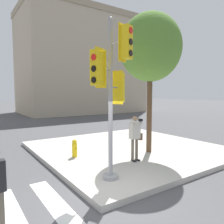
# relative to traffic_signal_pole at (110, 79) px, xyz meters

# --- Properties ---
(ground_plane) EXTENTS (160.00, 160.00, 0.00)m
(ground_plane) POSITION_rel_traffic_signal_pole_xyz_m (-0.58, -0.74, -3.14)
(ground_plane) COLOR #4C4C4F
(sidewalk_corner) EXTENTS (8.00, 8.00, 0.18)m
(sidewalk_corner) POSITION_rel_traffic_signal_pole_xyz_m (2.92, 2.76, -3.05)
(sidewalk_corner) COLOR #BCB7AD
(sidewalk_corner) RESTS_ON ground_plane
(traffic_signal_pole) EXTENTS (1.31, 1.29, 4.72)m
(traffic_signal_pole) POSITION_rel_traffic_signal_pole_xyz_m (0.00, 0.00, 0.00)
(traffic_signal_pole) COLOR #939399
(traffic_signal_pole) RESTS_ON sidewalk_corner
(person_photographer) EXTENTS (0.58, 0.54, 1.71)m
(person_photographer) POSITION_rel_traffic_signal_pole_xyz_m (1.77, 0.92, -1.94)
(person_photographer) COLOR black
(person_photographer) RESTS_ON sidewalk_corner
(street_tree) EXTENTS (2.61, 2.61, 5.93)m
(street_tree) POSITION_rel_traffic_signal_pole_xyz_m (3.09, 1.53, 1.51)
(street_tree) COLOR brown
(street_tree) RESTS_ON sidewalk_corner
(fire_hydrant) EXTENTS (0.21, 0.27, 0.71)m
(fire_hydrant) POSITION_rel_traffic_signal_pole_xyz_m (0.08, 2.67, -2.61)
(fire_hydrant) COLOR yellow
(fire_hydrant) RESTS_ON sidewalk_corner
(building_right) EXTENTS (16.75, 10.21, 13.95)m
(building_right) POSITION_rel_traffic_signal_pole_xyz_m (11.00, 23.80, 3.85)
(building_right) COLOR tan
(building_right) RESTS_ON ground_plane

